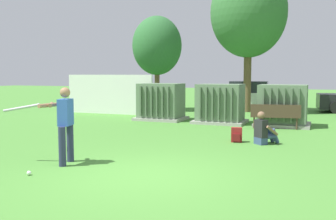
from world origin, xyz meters
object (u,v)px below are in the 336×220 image
(sports_ball, at_px, (29,173))
(backpack, at_px, (237,135))
(seated_spectator, at_px, (264,131))
(parked_car_leftmost, at_px, (247,96))
(transformer_mid_west, at_px, (220,104))
(park_bench, at_px, (275,115))
(batter, at_px, (63,121))
(transformer_west, at_px, (161,102))
(transformer_mid_east, at_px, (283,106))

(sports_ball, height_order, backpack, backpack)
(seated_spectator, height_order, parked_car_leftmost, parked_car_leftmost)
(transformer_mid_west, height_order, sports_ball, transformer_mid_west)
(park_bench, relative_size, backpack, 4.18)
(batter, xyz_separation_m, sports_ball, (-0.04, -1.11, -0.93))
(transformer_west, bearing_deg, transformer_mid_east, -1.51)
(transformer_mid_west, relative_size, backpack, 4.77)
(parked_car_leftmost, bearing_deg, sports_ball, -94.73)
(transformer_west, xyz_separation_m, batter, (1.23, -8.70, 0.19))
(transformer_west, height_order, batter, batter)
(parked_car_leftmost, bearing_deg, seated_spectator, -77.39)
(transformer_mid_west, bearing_deg, park_bench, -22.18)
(transformer_west, relative_size, transformer_mid_west, 1.00)
(park_bench, bearing_deg, parked_car_leftmost, 107.40)
(transformer_mid_west, distance_m, backpack, 4.62)
(seated_spectator, bearing_deg, park_bench, 90.75)
(transformer_mid_west, bearing_deg, backpack, -69.79)
(seated_spectator, height_order, backpack, seated_spectator)
(batter, height_order, parked_car_leftmost, batter)
(park_bench, distance_m, seated_spectator, 3.38)
(batter, bearing_deg, transformer_mid_east, 65.00)
(seated_spectator, xyz_separation_m, parked_car_leftmost, (-2.53, 11.30, 0.38))
(seated_spectator, bearing_deg, backpack, 178.23)
(backpack, height_order, parked_car_leftmost, parked_car_leftmost)
(transformer_mid_east, relative_size, parked_car_leftmost, 0.49)
(transformer_mid_west, height_order, backpack, transformer_mid_west)
(transformer_west, xyz_separation_m, transformer_mid_east, (5.23, -0.14, 0.00))
(park_bench, height_order, sports_ball, park_bench)
(transformer_mid_west, distance_m, seated_spectator, 4.95)
(transformer_west, height_order, seated_spectator, transformer_west)
(seated_spectator, bearing_deg, transformer_west, 138.77)
(backpack, bearing_deg, batter, -125.85)
(batter, bearing_deg, sports_ball, -91.87)
(transformer_west, distance_m, backpack, 6.22)
(transformer_mid_west, bearing_deg, parked_car_leftmost, 91.25)
(sports_ball, xyz_separation_m, parked_car_leftmost, (1.38, 16.65, 0.71))
(transformer_mid_west, height_order, transformer_mid_east, same)
(transformer_west, height_order, transformer_mid_west, same)
(backpack, bearing_deg, transformer_mid_west, 110.21)
(backpack, xyz_separation_m, parked_car_leftmost, (-1.73, 11.28, 0.54))
(transformer_west, height_order, transformer_mid_east, same)
(transformer_west, relative_size, seated_spectator, 2.18)
(backpack, bearing_deg, transformer_mid_east, 77.97)
(transformer_mid_east, xyz_separation_m, seated_spectator, (-0.12, -4.33, -0.41))
(transformer_west, relative_size, sports_ball, 23.33)
(transformer_mid_east, distance_m, seated_spectator, 4.36)
(park_bench, relative_size, sports_ball, 20.44)
(backpack, relative_size, parked_car_leftmost, 0.10)
(park_bench, bearing_deg, transformer_west, 167.74)
(transformer_west, distance_m, transformer_mid_west, 2.73)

